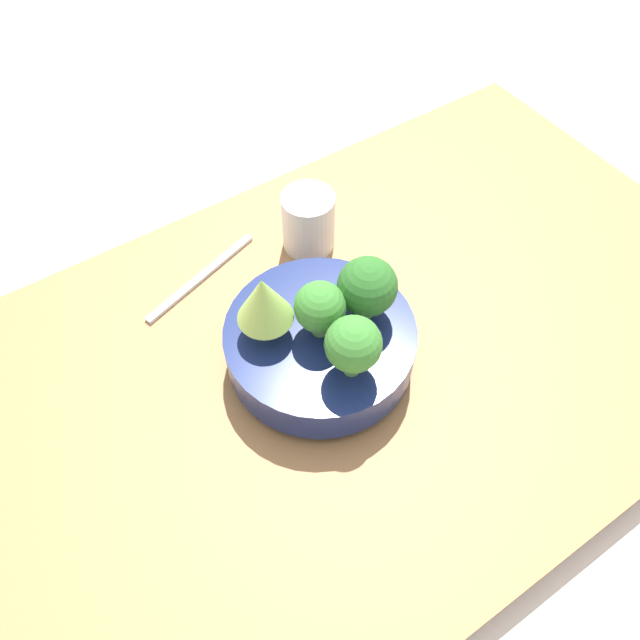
% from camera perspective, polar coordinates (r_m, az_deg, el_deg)
% --- Properties ---
extents(ground_plane, '(6.00, 6.00, 0.00)m').
position_cam_1_polar(ground_plane, '(0.77, -1.56, -7.06)').
color(ground_plane, silver).
extents(table, '(1.19, 0.63, 0.05)m').
position_cam_1_polar(table, '(0.75, -1.60, -6.19)').
color(table, '#9E7042').
rests_on(table, ground_plane).
extents(bowl, '(0.22, 0.22, 0.06)m').
position_cam_1_polar(bowl, '(0.71, 0.00, -2.19)').
color(bowl, navy).
rests_on(bowl, table).
extents(romanesco_piece_near, '(0.06, 0.06, 0.09)m').
position_cam_1_polar(romanesco_piece_near, '(0.65, -5.18, 1.79)').
color(romanesco_piece_near, '#7AB256').
rests_on(romanesco_piece_near, bowl).
extents(broccoli_floret_center, '(0.06, 0.06, 0.07)m').
position_cam_1_polar(broccoli_floret_center, '(0.66, 0.00, 1.13)').
color(broccoli_floret_center, '#609347').
rests_on(broccoli_floret_center, bowl).
extents(broccoli_floret_left, '(0.07, 0.07, 0.08)m').
position_cam_1_polar(broccoli_floret_left, '(0.67, 4.11, 3.29)').
color(broccoli_floret_left, '#6BA34C').
rests_on(broccoli_floret_left, bowl).
extents(broccoli_floret_back, '(0.06, 0.06, 0.08)m').
position_cam_1_polar(broccoli_floret_back, '(0.62, 3.06, -2.29)').
color(broccoli_floret_back, '#609347').
rests_on(broccoli_floret_back, bowl).
extents(cup, '(0.07, 0.07, 0.08)m').
position_cam_1_polar(cup, '(0.83, -1.07, 9.00)').
color(cup, silver).
rests_on(cup, table).
extents(fork, '(0.18, 0.07, 0.01)m').
position_cam_1_polar(fork, '(0.83, -10.81, 3.87)').
color(fork, silver).
rests_on(fork, table).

